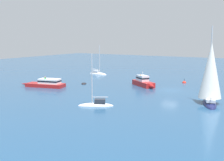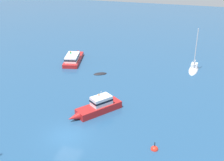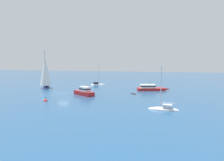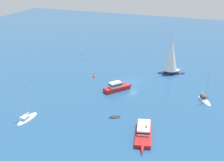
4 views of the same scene
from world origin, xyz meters
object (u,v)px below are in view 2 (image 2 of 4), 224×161
object	(u,v)px
cabin_cruiser_1	(98,106)
cabin_cruiser	(73,58)
sloop	(194,69)
channel_buoy	(154,149)
skiff	(100,74)

from	to	relation	value
cabin_cruiser_1	cabin_cruiser	bearing A→B (deg)	-109.45
sloop	channel_buoy	xyz separation A→B (m)	(21.58, -2.70, -0.12)
cabin_cruiser	skiff	world-z (taller)	cabin_cruiser
skiff	cabin_cruiser_1	size ratio (longest dim) A/B	0.36
cabin_cruiser	channel_buoy	xyz separation A→B (m)	(19.30, 17.04, -0.63)
sloop	channel_buoy	world-z (taller)	sloop
skiff	channel_buoy	size ratio (longest dim) A/B	1.91
skiff	sloop	size ratio (longest dim) A/B	0.31
cabin_cruiser	skiff	size ratio (longest dim) A/B	3.78
cabin_cruiser	sloop	bearing A→B (deg)	-96.43
cabin_cruiser	channel_buoy	size ratio (longest dim) A/B	7.22
skiff	channel_buoy	bearing A→B (deg)	92.95
cabin_cruiser_1	sloop	bearing A→B (deg)	-174.69
cabin_cruiser	skiff	bearing A→B (deg)	-133.92
cabin_cruiser_1	channel_buoy	size ratio (longest dim) A/B	5.29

